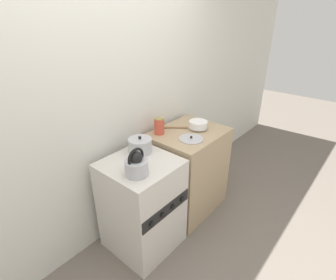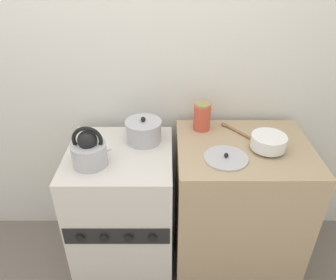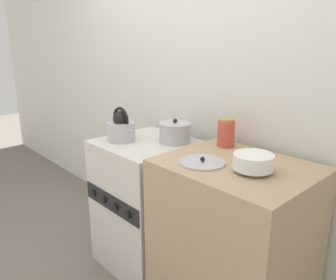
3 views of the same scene
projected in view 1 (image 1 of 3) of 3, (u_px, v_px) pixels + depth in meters
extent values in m
plane|color=#70665B|center=(167.00, 257.00, 2.36)|extent=(12.00, 12.00, 0.00)
cube|color=silver|center=(105.00, 109.00, 2.19)|extent=(7.00, 0.06, 2.50)
cube|color=beige|center=(142.00, 205.00, 2.33)|extent=(0.58, 0.58, 0.88)
cube|color=black|center=(167.00, 210.00, 2.12)|extent=(0.56, 0.01, 0.11)
cylinder|color=black|center=(152.00, 224.00, 1.98)|extent=(0.04, 0.02, 0.04)
cylinder|color=black|center=(163.00, 215.00, 2.07)|extent=(0.04, 0.02, 0.04)
cylinder|color=black|center=(173.00, 207.00, 2.15)|extent=(0.04, 0.02, 0.04)
cylinder|color=black|center=(182.00, 199.00, 2.24)|extent=(0.04, 0.02, 0.04)
cube|color=tan|center=(187.00, 170.00, 2.80)|extent=(0.74, 0.60, 0.91)
cylinder|color=#B2B2B7|center=(136.00, 167.00, 1.96)|extent=(0.18, 0.18, 0.12)
sphere|color=black|center=(136.00, 158.00, 1.92)|extent=(0.10, 0.10, 0.10)
torus|color=black|center=(136.00, 158.00, 1.92)|extent=(0.16, 0.02, 0.16)
cone|color=#B2B2B7|center=(144.00, 161.00, 2.01)|extent=(0.09, 0.04, 0.07)
cylinder|color=#B2B2B7|center=(140.00, 146.00, 2.27)|extent=(0.20, 0.20, 0.11)
cylinder|color=#B2B2B7|center=(140.00, 140.00, 2.25)|extent=(0.21, 0.21, 0.01)
sphere|color=black|center=(140.00, 138.00, 2.24)|extent=(0.03, 0.03, 0.03)
cylinder|color=white|center=(198.00, 128.00, 2.65)|extent=(0.08, 0.08, 0.02)
cylinder|color=white|center=(198.00, 124.00, 2.63)|extent=(0.19, 0.19, 0.07)
cylinder|color=#CC4C38|center=(159.00, 126.00, 2.53)|extent=(0.10, 0.10, 0.15)
cylinder|color=#998C4C|center=(159.00, 119.00, 2.49)|extent=(0.08, 0.08, 0.01)
cylinder|color=#B2B2B7|center=(191.00, 139.00, 2.45)|extent=(0.23, 0.23, 0.01)
sphere|color=black|center=(191.00, 137.00, 2.44)|extent=(0.02, 0.02, 0.02)
cylinder|color=olive|center=(178.00, 128.00, 2.67)|extent=(0.13, 0.16, 0.02)
ellipsoid|color=olive|center=(166.00, 127.00, 2.68)|extent=(0.06, 0.06, 0.02)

